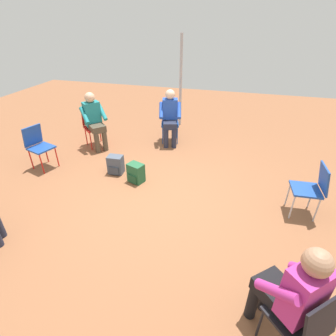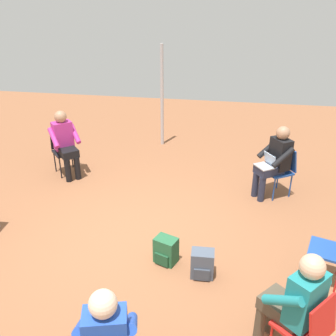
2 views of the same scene
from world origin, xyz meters
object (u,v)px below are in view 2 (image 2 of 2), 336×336
object	(u,v)px
chair_southeast	(63,148)
person_with_laptop	(275,159)
chair_west	(334,248)
backpack_near_laptop_user	(166,252)
backpack_by_empty_chair	(202,265)
person_in_magenta	(65,141)
person_in_blue	(108,335)
person_in_teal	(295,299)
chair_southwest	(282,168)
chair_northwest	(308,326)

from	to	relation	value
chair_southeast	person_with_laptop	size ratio (longest dim) A/B	0.69
chair_west	backpack_near_laptop_user	xyz separation A→B (m)	(2.01, -0.01, -0.34)
chair_west	backpack_by_empty_chair	distance (m)	1.57
chair_southeast	backpack_near_laptop_user	world-z (taller)	chair_southeast
backpack_near_laptop_user	person_in_magenta	bearing A→B (deg)	-43.56
person_with_laptop	backpack_near_laptop_user	world-z (taller)	person_with_laptop
person_in_blue	person_in_magenta	world-z (taller)	same
person_in_teal	person_in_blue	xyz separation A→B (m)	(1.55, 0.67, 0.00)
chair_southwest	person_in_magenta	xyz separation A→B (m)	(3.88, -0.06, 0.20)
person_in_teal	chair_southeast	bearing A→B (deg)	89.55
person_with_laptop	person_in_magenta	world-z (taller)	same
person_with_laptop	person_in_teal	world-z (taller)	same
person_in_blue	chair_west	bearing A→B (deg)	24.28
person_in_teal	backpack_near_laptop_user	world-z (taller)	person_in_teal
chair_northwest	person_in_magenta	size ratio (longest dim) A/B	0.69
chair_southwest	person_in_blue	distance (m)	4.28
chair_southeast	person_in_magenta	world-z (taller)	person_in_magenta
backpack_near_laptop_user	person_in_blue	bearing A→B (deg)	84.93
chair_west	person_in_teal	distance (m)	1.29
chair_southeast	person_in_teal	xyz separation A→B (m)	(-3.78, 3.42, 0.20)
person_in_magenta	backpack_by_empty_chair	world-z (taller)	person_in_magenta
chair_northwest	person_in_teal	bearing A→B (deg)	90.00
chair_west	person_in_blue	bearing A→B (deg)	146.51
chair_northwest	chair_southeast	world-z (taller)	same
person_with_laptop	person_in_teal	size ratio (longest dim) A/B	1.00
chair_west	chair_southwest	bearing A→B (deg)	27.71
person_in_blue	backpack_by_empty_chair	xyz separation A→B (m)	(-0.65, -1.61, -0.54)
chair_northwest	backpack_near_laptop_user	bearing A→B (deg)	92.44
chair_southwest	backpack_near_laptop_user	xyz separation A→B (m)	(1.61, 2.10, -0.34)
chair_northwest	person_in_teal	world-z (taller)	person_in_teal
chair_west	backpack_near_laptop_user	world-z (taller)	chair_west
person_with_laptop	person_in_teal	bearing A→B (deg)	146.27
chair_northwest	backpack_near_laptop_user	distance (m)	1.99
chair_southwest	person_in_teal	xyz separation A→B (m)	(0.21, 3.23, 0.20)
backpack_near_laptop_user	backpack_by_empty_chair	bearing A→B (deg)	159.70
chair_southwest	backpack_by_empty_chair	world-z (taller)	chair_southwest
chair_southeast	backpack_by_empty_chair	xyz separation A→B (m)	(-2.88, 2.47, -0.34)
person_with_laptop	person_in_magenta	bearing A→B (deg)	55.23
person_with_laptop	person_in_blue	world-z (taller)	same
chair_northwest	chair_west	bearing A→B (deg)	20.01
chair_southeast	person_with_laptop	xyz separation A→B (m)	(-3.85, 0.28, 0.20)
person_with_laptop	person_in_blue	size ratio (longest dim) A/B	1.00
chair_southeast	backpack_by_empty_chair	distance (m)	3.80
chair_southwest	backpack_near_laptop_user	distance (m)	2.67
chair_northwest	person_with_laptop	size ratio (longest dim) A/B	0.69
chair_west	chair_southwest	distance (m)	2.15
chair_southwest	person_in_teal	distance (m)	3.25
person_in_teal	backpack_near_laptop_user	size ratio (longest dim) A/B	3.44
chair_southeast	person_in_blue	size ratio (longest dim) A/B	0.69
person_in_magenta	backpack_near_laptop_user	xyz separation A→B (m)	(-2.28, 2.16, -0.54)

